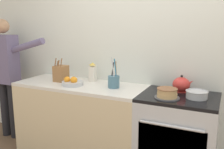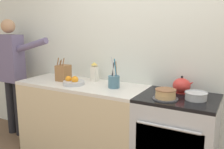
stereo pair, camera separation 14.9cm
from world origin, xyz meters
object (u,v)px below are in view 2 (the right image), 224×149
tea_kettle (182,86)px  mixing_bowl (196,96)px  stove_range (176,141)px  layer_cake (165,94)px  knife_block (63,73)px  fruit_bowl (73,82)px  utensil_crock (114,81)px  person_baker (12,68)px  milk_carton (94,72)px

tea_kettle → mixing_bowl: bearing=-45.4°
mixing_bowl → stove_range: bearing=175.6°
layer_cake → knife_block: (-1.29, 0.15, 0.05)m
stove_range → layer_cake: layer_cake is taller
layer_cake → knife_block: knife_block is taller
stove_range → fruit_bowl: bearing=-175.5°
stove_range → mixing_bowl: 0.50m
tea_kettle → fruit_bowl: tea_kettle is taller
layer_cake → utensil_crock: 0.61m
person_baker → knife_block: bearing=12.8°
stove_range → mixing_bowl: size_ratio=4.38×
fruit_bowl → person_baker: size_ratio=0.15×
milk_carton → person_baker: size_ratio=0.14×
utensil_crock → person_baker: bearing=179.3°
fruit_bowl → milk_carton: size_ratio=1.06×
stove_range → knife_block: bearing=179.0°
tea_kettle → person_baker: size_ratio=0.13×
utensil_crock → knife_block: bearing=178.9°
mixing_bowl → utensil_crock: size_ratio=0.60×
mixing_bowl → utensil_crock: utensil_crock is taller
utensil_crock → layer_cake: bearing=-12.4°
tea_kettle → utensil_crock: size_ratio=0.63×
mixing_bowl → utensil_crock: bearing=178.5°
layer_cake → fruit_bowl: bearing=178.3°
utensil_crock → fruit_bowl: (-0.46, -0.10, -0.04)m
tea_kettle → milk_carton: (-1.03, 0.02, 0.03)m
mixing_bowl → fruit_bowl: size_ratio=0.84×
milk_carton → person_baker: bearing=-173.1°
tea_kettle → person_baker: 2.28m
utensil_crock → milk_carton: (-0.35, 0.17, 0.03)m
tea_kettle → milk_carton: size_ratio=0.94×
person_baker → layer_cake: bearing=9.2°
fruit_bowl → milk_carton: milk_carton is taller
layer_cake → utensil_crock: (-0.60, 0.13, 0.03)m
utensil_crock → milk_carton: 0.39m
fruit_bowl → person_baker: bearing=174.0°
fruit_bowl → person_baker: (-1.14, 0.12, 0.05)m
tea_kettle → utensil_crock: bearing=-167.5°
stove_range → knife_block: size_ratio=3.16×
tea_kettle → knife_block: 1.38m
utensil_crock → person_baker: size_ratio=0.21×
tea_kettle → knife_block: knife_block is taller
stove_range → fruit_bowl: (-1.15, -0.09, 0.47)m
milk_carton → mixing_bowl: bearing=-9.0°
stove_range → utensil_crock: 0.86m
layer_cake → milk_carton: 1.00m
mixing_bowl → layer_cake: bearing=-156.0°
knife_block → fruit_bowl: size_ratio=1.17×
knife_block → utensil_crock: utensil_crock is taller
knife_block → person_baker: bearing=179.7°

